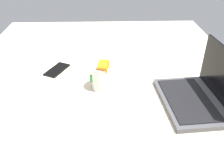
# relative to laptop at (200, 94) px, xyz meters

# --- Properties ---
(bed_mattress) EXTENTS (1.80, 1.40, 0.18)m
(bed_mattress) POSITION_rel_laptop_xyz_m (-0.13, -0.39, -0.13)
(bed_mattress) COLOR beige
(bed_mattress) RESTS_ON ground
(laptop) EXTENTS (0.35, 0.25, 0.23)m
(laptop) POSITION_rel_laptop_xyz_m (0.00, 0.00, 0.00)
(laptop) COLOR #4C4C51
(laptop) RESTS_ON bed_mattress
(snack_cup) EXTENTS (0.10, 0.10, 0.14)m
(snack_cup) POSITION_rel_laptop_xyz_m (-0.12, -0.40, 0.02)
(snack_cup) COLOR silver
(snack_cup) RESTS_ON bed_mattress
(cell_phone) EXTENTS (0.16, 0.12, 0.01)m
(cell_phone) POSITION_rel_laptop_xyz_m (-0.28, -0.62, -0.04)
(cell_phone) COLOR black
(cell_phone) RESTS_ON bed_mattress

